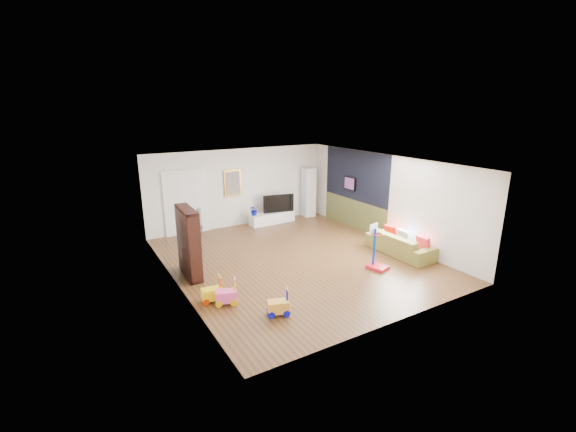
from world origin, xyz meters
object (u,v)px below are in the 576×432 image
bookshelf (189,243)px  basketball_hoop (379,247)px  sofa (400,244)px  media_console (272,218)px

bookshelf → basketball_hoop: bearing=-23.9°
bookshelf → sofa: size_ratio=0.85×
media_console → basketball_hoop: basketball_hoop is taller
bookshelf → sofa: 5.86m
basketball_hoop → bookshelf: bearing=138.1°
bookshelf → sofa: (5.60, -1.63, -0.57)m
media_console → sofa: size_ratio=0.83×
media_console → basketball_hoop: bearing=-87.3°
sofa → media_console: bearing=20.2°
bookshelf → basketball_hoop: 4.81m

